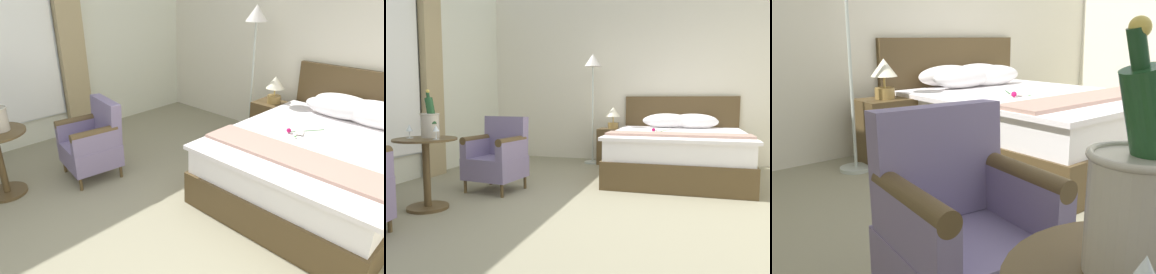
# 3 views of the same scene
# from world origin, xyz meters

# --- Properties ---
(wall_headboard_side) EXTENTS (6.04, 0.12, 3.00)m
(wall_headboard_side) POSITION_xyz_m (0.00, 3.08, 1.50)
(wall_headboard_side) COLOR beige
(wall_headboard_side) RESTS_ON ground
(bed) EXTENTS (1.83, 2.28, 1.13)m
(bed) POSITION_xyz_m (0.45, 1.93, 0.35)
(bed) COLOR #4E3B21
(bed) RESTS_ON ground
(nightstand) EXTENTS (0.50, 0.39, 0.59)m
(nightstand) POSITION_xyz_m (-0.62, 2.62, 0.30)
(nightstand) COLOR #4E3B21
(nightstand) RESTS_ON ground
(bedside_lamp) EXTENTS (0.24, 0.24, 0.36)m
(bedside_lamp) POSITION_xyz_m (-0.62, 2.62, 0.81)
(bedside_lamp) COLOR olive
(bedside_lamp) RESTS_ON nightstand
(champagne_bucket) EXTENTS (0.19, 0.19, 0.47)m
(champagne_bucket) POSITION_xyz_m (-1.86, -0.39, 0.86)
(champagne_bucket) COLOR #B8AE9E
(champagne_bucket) RESTS_ON side_table_round
(armchair_by_window) EXTENTS (0.66, 0.64, 0.87)m
(armchair_by_window) POSITION_xyz_m (-1.58, 0.43, 0.41)
(armchair_by_window) COLOR #4E3B21
(armchair_by_window) RESTS_ON ground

